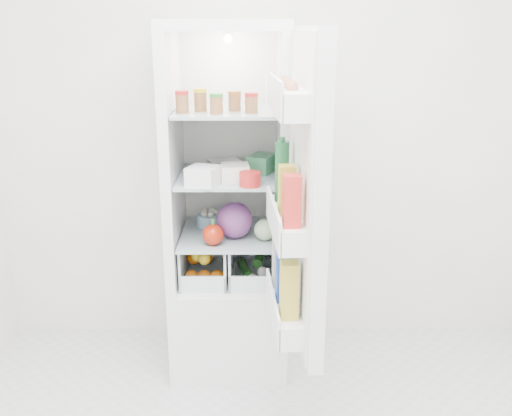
{
  "coord_description": "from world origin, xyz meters",
  "views": [
    {
      "loc": [
        -0.07,
        -1.6,
        1.77
      ],
      "look_at": [
        -0.06,
        0.95,
        0.96
      ],
      "focal_mm": 40.0,
      "sensor_mm": 36.0,
      "label": 1
    }
  ],
  "objects_px": {
    "mushroom_bowl": "(210,220)",
    "fridge_door": "(301,201)",
    "refrigerator": "(230,243)",
    "red_cabbage": "(235,220)"
  },
  "relations": [
    {
      "from": "mushroom_bowl",
      "to": "fridge_door",
      "type": "distance_m",
      "value": 0.86
    },
    {
      "from": "refrigerator",
      "to": "fridge_door",
      "type": "distance_m",
      "value": 0.83
    },
    {
      "from": "refrigerator",
      "to": "mushroom_bowl",
      "type": "distance_m",
      "value": 0.16
    },
    {
      "from": "refrigerator",
      "to": "red_cabbage",
      "type": "bearing_deg",
      "value": -76.2
    },
    {
      "from": "red_cabbage",
      "to": "mushroom_bowl",
      "type": "height_order",
      "value": "red_cabbage"
    },
    {
      "from": "fridge_door",
      "to": "red_cabbage",
      "type": "bearing_deg",
      "value": 25.85
    },
    {
      "from": "mushroom_bowl",
      "to": "fridge_door",
      "type": "xyz_separation_m",
      "value": [
        0.43,
        -0.68,
        0.31
      ]
    },
    {
      "from": "refrigerator",
      "to": "mushroom_bowl",
      "type": "bearing_deg",
      "value": 159.96
    },
    {
      "from": "refrigerator",
      "to": "fridge_door",
      "type": "bearing_deg",
      "value": -63.2
    },
    {
      "from": "red_cabbage",
      "to": "mushroom_bowl",
      "type": "distance_m",
      "value": 0.23
    }
  ]
}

